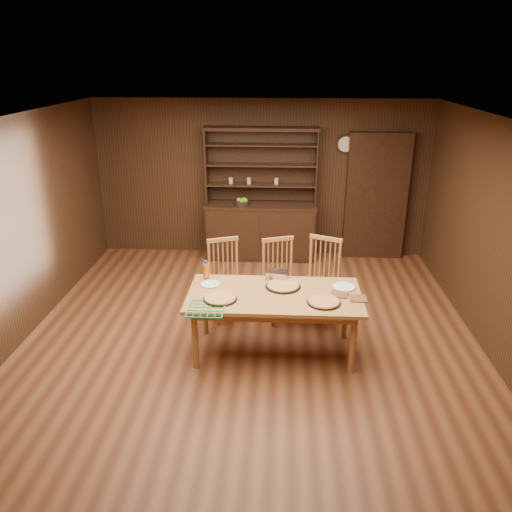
# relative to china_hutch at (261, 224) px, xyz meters

# --- Properties ---
(floor) EXTENTS (6.00, 6.00, 0.00)m
(floor) POSITION_rel_china_hutch_xyz_m (0.00, -2.75, -0.60)
(floor) COLOR brown
(floor) RESTS_ON ground
(room_shell) EXTENTS (6.00, 6.00, 6.00)m
(room_shell) POSITION_rel_china_hutch_xyz_m (0.00, -2.75, 0.98)
(room_shell) COLOR white
(room_shell) RESTS_ON floor
(china_hutch) EXTENTS (1.84, 0.52, 2.17)m
(china_hutch) POSITION_rel_china_hutch_xyz_m (0.00, 0.00, 0.00)
(china_hutch) COLOR #321E10
(china_hutch) RESTS_ON floor
(doorway) EXTENTS (1.00, 0.18, 2.10)m
(doorway) POSITION_rel_china_hutch_xyz_m (1.90, 0.15, 0.45)
(doorway) COLOR #321E10
(doorway) RESTS_ON floor
(wall_clock) EXTENTS (0.30, 0.05, 0.30)m
(wall_clock) POSITION_rel_china_hutch_xyz_m (1.35, 0.20, 1.30)
(wall_clock) COLOR #321E10
(wall_clock) RESTS_ON room_shell
(dining_table) EXTENTS (1.94, 0.97, 0.75)m
(dining_table) POSITION_rel_china_hutch_xyz_m (0.29, -2.96, 0.08)
(dining_table) COLOR #BF8A42
(dining_table) RESTS_ON floor
(chair_left) EXTENTS (0.55, 0.54, 1.05)m
(chair_left) POSITION_rel_china_hutch_xyz_m (-0.37, -2.09, -0.04)
(chair_left) COLOR #C07A41
(chair_left) RESTS_ON floor
(chair_center) EXTENTS (0.55, 0.54, 1.07)m
(chair_center) POSITION_rel_china_hutch_xyz_m (0.34, -2.08, -0.03)
(chair_center) COLOR #C07A41
(chair_center) RESTS_ON floor
(chair_right) EXTENTS (0.59, 0.58, 1.11)m
(chair_right) POSITION_rel_china_hutch_xyz_m (0.87, -2.12, -0.01)
(chair_right) COLOR #C07A41
(chair_right) RESTS_ON floor
(pizza_left) EXTENTS (0.37, 0.37, 0.04)m
(pizza_left) POSITION_rel_china_hutch_xyz_m (-0.30, -3.13, 0.17)
(pizza_left) COLOR black
(pizza_left) RESTS_ON dining_table
(pizza_right) EXTENTS (0.36, 0.36, 0.04)m
(pizza_right) POSITION_rel_china_hutch_xyz_m (0.82, -3.16, 0.17)
(pizza_right) COLOR black
(pizza_right) RESTS_ON dining_table
(pizza_center) EXTENTS (0.41, 0.41, 0.04)m
(pizza_center) POSITION_rel_china_hutch_xyz_m (0.38, -2.77, 0.17)
(pizza_center) COLOR black
(pizza_center) RESTS_ON dining_table
(cooling_rack) EXTENTS (0.49, 0.49, 0.02)m
(cooling_rack) POSITION_rel_china_hutch_xyz_m (-0.42, -3.37, 0.16)
(cooling_rack) COLOR #0CA54F
(cooling_rack) RESTS_ON dining_table
(plate_left) EXTENTS (0.23, 0.23, 0.02)m
(plate_left) POSITION_rel_china_hutch_xyz_m (-0.46, -2.76, 0.16)
(plate_left) COLOR white
(plate_left) RESTS_ON dining_table
(plate_right) EXTENTS (0.27, 0.27, 0.02)m
(plate_right) POSITION_rel_china_hutch_xyz_m (1.08, -2.75, 0.16)
(plate_right) COLOR white
(plate_right) RESTS_ON dining_table
(foil_dish) EXTENTS (0.27, 0.21, 0.10)m
(foil_dish) POSITION_rel_china_hutch_xyz_m (0.31, -2.55, 0.20)
(foil_dish) COLOR silver
(foil_dish) RESTS_ON dining_table
(juice_bottle) EXTENTS (0.07, 0.07, 0.23)m
(juice_bottle) POSITION_rel_china_hutch_xyz_m (-0.53, -2.61, 0.26)
(juice_bottle) COLOR #DD5C0B
(juice_bottle) RESTS_ON dining_table
(pot_holder_a) EXTENTS (0.19, 0.19, 0.01)m
(pot_holder_a) POSITION_rel_china_hutch_xyz_m (1.20, -3.04, 0.16)
(pot_holder_a) COLOR maroon
(pot_holder_a) RESTS_ON dining_table
(pot_holder_b) EXTENTS (0.23, 0.23, 0.01)m
(pot_holder_b) POSITION_rel_china_hutch_xyz_m (1.01, -2.94, 0.16)
(pot_holder_b) COLOR maroon
(pot_holder_b) RESTS_ON dining_table
(fruit_bowl) EXTENTS (0.25, 0.25, 0.12)m
(fruit_bowl) POSITION_rel_china_hutch_xyz_m (-0.30, -0.07, 0.39)
(fruit_bowl) COLOR black
(fruit_bowl) RESTS_ON china_hutch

